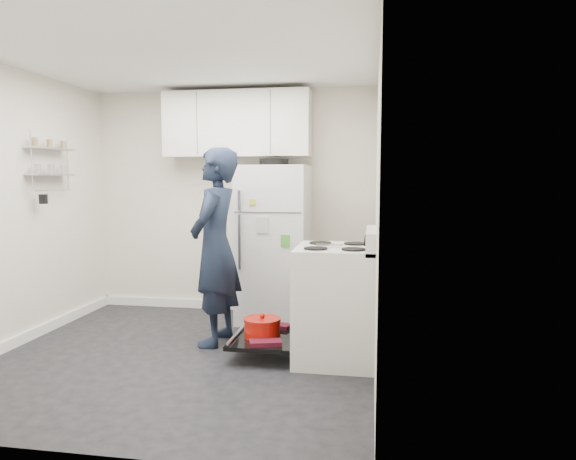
% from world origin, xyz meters
% --- Properties ---
extents(room, '(3.21, 3.21, 2.51)m').
position_xyz_m(room, '(-0.03, 0.03, 1.21)').
color(room, black).
rests_on(room, ground).
extents(electric_range, '(0.66, 0.76, 1.10)m').
position_xyz_m(electric_range, '(1.26, 0.15, 0.47)').
color(electric_range, silver).
rests_on(electric_range, ground).
extents(open_oven_door, '(0.55, 0.72, 0.24)m').
position_xyz_m(open_oven_door, '(0.66, 0.14, 0.20)').
color(open_oven_door, black).
rests_on(open_oven_door, ground).
extents(refrigerator, '(0.72, 0.74, 1.72)m').
position_xyz_m(refrigerator, '(0.54, 1.25, 0.83)').
color(refrigerator, silver).
rests_on(refrigerator, ground).
extents(upper_cabinets, '(1.60, 0.33, 0.70)m').
position_xyz_m(upper_cabinets, '(0.10, 1.43, 2.10)').
color(upper_cabinets, silver).
rests_on(upper_cabinets, room).
extents(wall_shelf_rack, '(0.14, 0.60, 0.61)m').
position_xyz_m(wall_shelf_rack, '(-1.52, 0.49, 1.68)').
color(wall_shelf_rack, '#B2B2B7').
rests_on(wall_shelf_rack, room).
extents(person, '(0.47, 0.68, 1.79)m').
position_xyz_m(person, '(0.16, 0.39, 0.89)').
color(person, '#161F32').
rests_on(person, ground).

